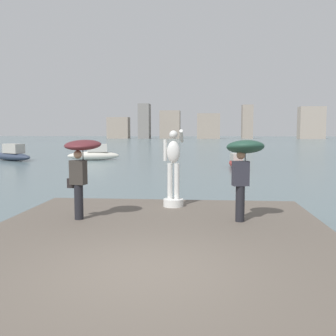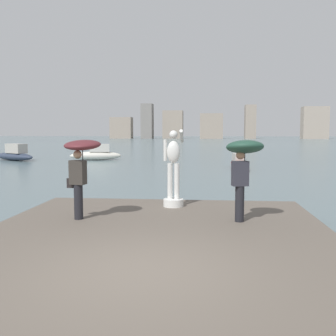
# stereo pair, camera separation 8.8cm
# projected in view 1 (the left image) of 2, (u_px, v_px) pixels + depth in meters

# --- Properties ---
(ground_plane) EXTENTS (400.00, 400.00, 0.00)m
(ground_plane) POSITION_uv_depth(u_px,v_px,m) (193.00, 154.00, 45.94)
(ground_plane) COLOR slate
(pier) EXTENTS (7.78, 9.46, 0.40)m
(pier) POSITION_uv_depth(u_px,v_px,m) (154.00, 249.00, 7.95)
(pier) COLOR #60564C
(pier) RESTS_ON ground
(statue_white_figure) EXTENTS (0.59, 0.86, 2.26)m
(statue_white_figure) POSITION_uv_depth(u_px,v_px,m) (173.00, 175.00, 11.39)
(statue_white_figure) COLOR white
(statue_white_figure) RESTS_ON pier
(onlooker_left) EXTENTS (1.08, 1.10, 2.02)m
(onlooker_left) POSITION_uv_depth(u_px,v_px,m) (81.00, 159.00, 9.63)
(onlooker_left) COLOR black
(onlooker_left) RESTS_ON pier
(onlooker_right) EXTENTS (1.07, 1.09, 2.03)m
(onlooker_right) POSITION_uv_depth(u_px,v_px,m) (244.00, 158.00, 9.43)
(onlooker_right) COLOR black
(onlooker_right) RESTS_ON pier
(boat_near) EXTENTS (5.40, 4.05, 1.52)m
(boat_near) POSITION_uv_depth(u_px,v_px,m) (12.00, 155.00, 35.36)
(boat_near) COLOR #2D384C
(boat_near) RESTS_ON ground
(boat_mid) EXTENTS (1.29, 5.40, 1.05)m
(boat_mid) POSITION_uv_depth(u_px,v_px,m) (237.00, 163.00, 27.60)
(boat_mid) COLOR #9E2D28
(boat_mid) RESTS_ON ground
(boat_leftward) EXTENTS (4.79, 2.21, 1.47)m
(boat_leftward) POSITION_uv_depth(u_px,v_px,m) (94.00, 154.00, 35.80)
(boat_leftward) COLOR silver
(boat_leftward) RESTS_ON ground
(distant_skyline) EXTENTS (84.03, 10.39, 13.60)m
(distant_skyline) POSITION_uv_depth(u_px,v_px,m) (203.00, 124.00, 153.47)
(distant_skyline) COLOR gray
(distant_skyline) RESTS_ON ground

